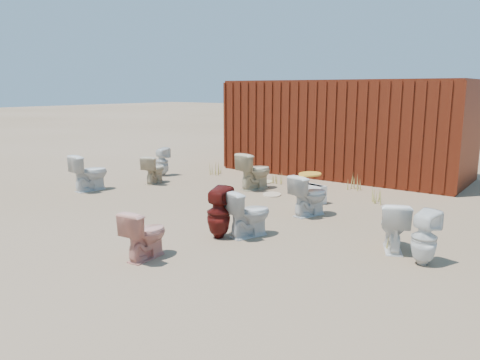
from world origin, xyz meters
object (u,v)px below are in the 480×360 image
Objects in this scene: toilet_front_pink at (145,234)px; toilet_back_beige_right at (255,171)px; shipping_container at (345,128)px; toilet_front_maroon at (219,213)px; toilet_front_a at (90,173)px; toilet_back_e at (424,238)px; toilet_back_a at (162,162)px; toilet_back_beige_left at (154,170)px; loose_tank at (314,193)px; toilet_front_e at (394,226)px; toilet_front_c at (249,213)px; toilet_back_yellowlid at (309,195)px.

toilet_front_pink is 4.59m from toilet_back_beige_right.
toilet_front_maroon is (0.74, -6.15, -0.81)m from shipping_container.
toilet_back_e is at bearing -173.79° from toilet_front_a.
toilet_back_a is 0.97m from toilet_back_beige_left.
toilet_back_beige_right is 1.68m from loose_tank.
shipping_container reaches higher than toilet_front_e.
toilet_front_c is 1.60m from toilet_back_yellowlid.
toilet_front_a is 1.15× the size of toilet_front_e.
toilet_front_a is at bearing -124.52° from shipping_container.
toilet_back_yellowlid is 2.59m from toilet_back_e.
toilet_front_maroon is at bearing 28.54° from toilet_back_e.
toilet_back_e is at bearing -152.15° from toilet_front_c.
toilet_back_yellowlid reaches higher than toilet_front_e.
toilet_front_e is at bearing 165.99° from toilet_back_a.
toilet_front_e is at bearing 152.01° from toilet_back_beige_left.
toilet_back_beige_right is (-0.78, -2.98, -0.79)m from shipping_container.
toilet_back_e is (2.77, 0.69, -0.03)m from toilet_front_maroon.
shipping_container is 3.57m from loose_tank.
toilet_back_e is (0.49, -0.31, 0.01)m from toilet_front_e.
toilet_back_a is at bearing -4.09° from toilet_back_e.
shipping_container is 6.03m from toilet_front_e.
toilet_back_yellowlid is (1.23, -4.22, -0.84)m from shipping_container.
toilet_back_beige_left is (-6.07, 1.29, -0.02)m from toilet_front_e.
toilet_back_a is 2.82m from toilet_back_beige_right.
toilet_back_beige_left is at bearing 35.20° from toilet_back_beige_right.
toilet_front_c is at bearing -138.27° from toilet_front_maroon.
toilet_front_maroon reaches higher than toilet_back_beige_left.
toilet_back_beige_left is 0.93× the size of toilet_back_e.
toilet_front_c reaches higher than toilet_back_e.
toilet_front_a is 6.62m from toilet_front_e.
toilet_front_pink is 0.91× the size of toilet_back_a.
toilet_back_beige_right is 4.96m from toilet_back_e.
toilet_front_e is (6.62, 0.08, -0.05)m from toilet_front_a.
toilet_back_beige_right is 1.15× the size of toilet_back_e.
toilet_back_beige_left is (-3.56, 3.53, -0.00)m from toilet_front_pink.
toilet_front_maroon reaches higher than loose_tank.
toilet_front_a is 4.69m from toilet_front_c.
toilet_front_a is 3.61m from toilet_back_beige_right.
shipping_container is 4.79m from toilet_back_a.
toilet_front_pink is 1.66m from toilet_front_c.
toilet_front_c is 0.98× the size of toilet_back_a.
toilet_front_c is at bearing -73.30° from loose_tank.
shipping_container is at bearing -90.55° from toilet_front_pink.
toilet_back_beige_left is at bearing -128.34° from shipping_container.
shipping_container reaches higher than toilet_back_e.
toilet_front_e is at bearing -171.21° from toilet_front_a.
loose_tank is (4.45, 1.92, -0.22)m from toilet_front_a.
toilet_back_e is at bearing -170.77° from toilet_front_maroon.
toilet_front_a is 1.59× the size of loose_tank.
toilet_back_a reaches higher than toilet_back_e.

